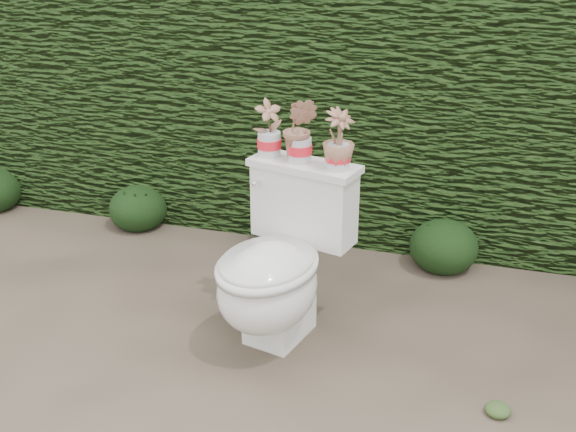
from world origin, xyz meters
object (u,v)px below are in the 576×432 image
(toilet, at_px, (277,268))
(potted_plant_center, at_px, (300,131))
(potted_plant_left, at_px, (269,130))
(potted_plant_right, at_px, (338,141))

(toilet, distance_m, potted_plant_center, 0.61)
(toilet, xyz_separation_m, potted_plant_center, (0.03, 0.24, 0.56))
(potted_plant_left, relative_size, potted_plant_right, 0.98)
(potted_plant_center, relative_size, potted_plant_right, 1.12)
(potted_plant_left, distance_m, potted_plant_right, 0.35)
(toilet, bearing_deg, potted_plant_center, 95.72)
(potted_plant_left, bearing_deg, toilet, -111.18)
(toilet, bearing_deg, potted_plant_right, 55.55)
(potted_plant_center, bearing_deg, toilet, -92.66)
(toilet, distance_m, potted_plant_right, 0.62)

